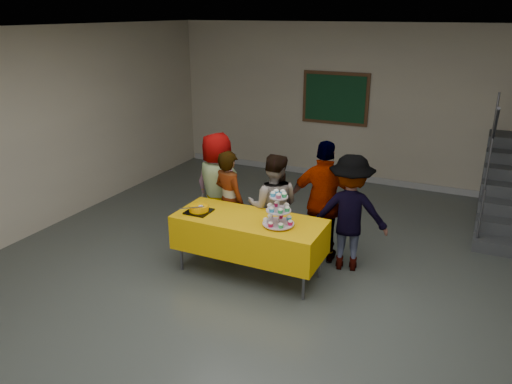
# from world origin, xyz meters

# --- Properties ---
(room_shell) EXTENTS (10.00, 10.04, 3.02)m
(room_shell) POSITION_xyz_m (0.00, 0.02, 2.13)
(room_shell) COLOR #4C514C
(room_shell) RESTS_ON ground
(bake_table) EXTENTS (1.88, 0.78, 0.77)m
(bake_table) POSITION_xyz_m (-0.50, 0.72, 0.56)
(bake_table) COLOR #595960
(bake_table) RESTS_ON ground
(cupcake_stand) EXTENTS (0.38, 0.38, 0.44)m
(cupcake_stand) POSITION_xyz_m (-0.09, 0.66, 0.95)
(cupcake_stand) COLOR silver
(cupcake_stand) RESTS_ON bake_table
(bear_cake) EXTENTS (0.32, 0.36, 0.12)m
(bear_cake) POSITION_xyz_m (-1.17, 0.63, 0.83)
(bear_cake) COLOR black
(bear_cake) RESTS_ON bake_table
(schoolchild_a) EXTENTS (0.86, 0.65, 1.59)m
(schoolchild_a) POSITION_xyz_m (-1.39, 1.50, 0.80)
(schoolchild_a) COLOR slate
(schoolchild_a) RESTS_ON ground
(schoolchild_b) EXTENTS (0.62, 0.51, 1.44)m
(schoolchild_b) POSITION_xyz_m (-1.06, 1.24, 0.72)
(schoolchild_b) COLOR slate
(schoolchild_b) RESTS_ON ground
(schoolchild_c) EXTENTS (0.83, 0.73, 1.46)m
(schoolchild_c) POSITION_xyz_m (-0.42, 1.29, 0.73)
(schoolchild_c) COLOR slate
(schoolchild_c) RESTS_ON ground
(schoolchild_d) EXTENTS (1.02, 0.53, 1.66)m
(schoolchild_d) POSITION_xyz_m (0.22, 1.49, 0.83)
(schoolchild_d) COLOR slate
(schoolchild_d) RESTS_ON ground
(schoolchild_e) EXTENTS (1.10, 0.78, 1.53)m
(schoolchild_e) POSITION_xyz_m (0.57, 1.43, 0.77)
(schoolchild_e) COLOR slate
(schoolchild_e) RESTS_ON ground
(noticeboard) EXTENTS (1.30, 0.05, 1.00)m
(noticeboard) POSITION_xyz_m (-0.72, 4.96, 1.60)
(noticeboard) COLOR #472B16
(noticeboard) RESTS_ON ground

